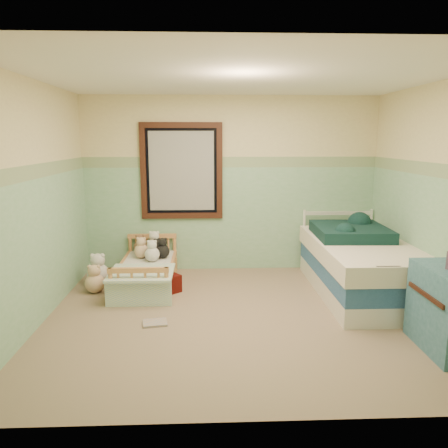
{
  "coord_description": "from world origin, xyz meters",
  "views": [
    {
      "loc": [
        -0.35,
        -4.45,
        1.9
      ],
      "look_at": [
        -0.15,
        0.35,
        0.96
      ],
      "focal_mm": 34.85,
      "sensor_mm": 36.0,
      "label": 1
    }
  ],
  "objects_px": {
    "toddler_bed_frame": "(147,279)",
    "floor_book": "(155,323)",
    "red_pillow": "(163,284)",
    "twin_bed_frame": "(359,285)",
    "plush_floor_tan": "(95,283)",
    "plush_floor_cream": "(98,274)"
  },
  "relations": [
    {
      "from": "toddler_bed_frame",
      "to": "floor_book",
      "type": "relative_size",
      "value": 5.62
    },
    {
      "from": "red_pillow",
      "to": "toddler_bed_frame",
      "type": "bearing_deg",
      "value": 133.86
    },
    {
      "from": "twin_bed_frame",
      "to": "floor_book",
      "type": "height_order",
      "value": "twin_bed_frame"
    },
    {
      "from": "plush_floor_tan",
      "to": "toddler_bed_frame",
      "type": "bearing_deg",
      "value": 20.32
    },
    {
      "from": "toddler_bed_frame",
      "to": "red_pillow",
      "type": "xyz_separation_m",
      "value": [
        0.24,
        -0.25,
        0.02
      ]
    },
    {
      "from": "toddler_bed_frame",
      "to": "twin_bed_frame",
      "type": "distance_m",
      "value": 2.72
    },
    {
      "from": "red_pillow",
      "to": "plush_floor_cream",
      "type": "bearing_deg",
      "value": 160.38
    },
    {
      "from": "floor_book",
      "to": "plush_floor_cream",
      "type": "bearing_deg",
      "value": 115.1
    },
    {
      "from": "red_pillow",
      "to": "twin_bed_frame",
      "type": "bearing_deg",
      "value": -3.56
    },
    {
      "from": "red_pillow",
      "to": "floor_book",
      "type": "distance_m",
      "value": 0.97
    },
    {
      "from": "plush_floor_cream",
      "to": "plush_floor_tan",
      "type": "relative_size",
      "value": 1.18
    },
    {
      "from": "toddler_bed_frame",
      "to": "floor_book",
      "type": "xyz_separation_m",
      "value": [
        0.24,
        -1.22,
        -0.08
      ]
    },
    {
      "from": "toddler_bed_frame",
      "to": "plush_floor_tan",
      "type": "xyz_separation_m",
      "value": [
        -0.62,
        -0.23,
        0.03
      ]
    },
    {
      "from": "plush_floor_tan",
      "to": "plush_floor_cream",
      "type": "bearing_deg",
      "value": 95.0
    },
    {
      "from": "plush_floor_cream",
      "to": "red_pillow",
      "type": "height_order",
      "value": "plush_floor_cream"
    },
    {
      "from": "toddler_bed_frame",
      "to": "plush_floor_tan",
      "type": "height_order",
      "value": "plush_floor_tan"
    },
    {
      "from": "plush_floor_tan",
      "to": "red_pillow",
      "type": "relative_size",
      "value": 0.69
    },
    {
      "from": "twin_bed_frame",
      "to": "toddler_bed_frame",
      "type": "bearing_deg",
      "value": 171.49
    },
    {
      "from": "toddler_bed_frame",
      "to": "plush_floor_cream",
      "type": "relative_size",
      "value": 4.87
    },
    {
      "from": "plush_floor_cream",
      "to": "floor_book",
      "type": "distance_m",
      "value": 1.56
    },
    {
      "from": "red_pillow",
      "to": "plush_floor_tan",
      "type": "bearing_deg",
      "value": 178.63
    },
    {
      "from": "plush_floor_tan",
      "to": "twin_bed_frame",
      "type": "xyz_separation_m",
      "value": [
        3.31,
        -0.17,
        -0.01
      ]
    }
  ]
}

